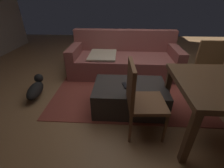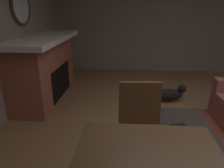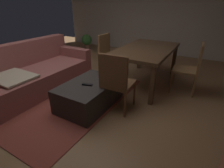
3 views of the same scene
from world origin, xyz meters
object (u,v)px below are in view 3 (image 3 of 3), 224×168
(ottoman_coffee_table, at_px, (90,94))
(tv_remote, at_px, (87,84))
(dining_chair_south, at_px, (192,66))
(dining_chair_west, at_px, (116,80))
(potted_plant, at_px, (87,41))
(dining_chair_north, at_px, (108,53))
(couch, at_px, (32,75))
(dining_table, at_px, (146,52))

(ottoman_coffee_table, bearing_deg, tv_remote, -163.05)
(dining_chair_south, height_order, dining_chair_west, same)
(ottoman_coffee_table, relative_size, potted_plant, 1.94)
(dining_chair_south, bearing_deg, dining_chair_north, 90.19)
(ottoman_coffee_table, bearing_deg, dining_chair_south, -44.96)
(ottoman_coffee_table, relative_size, tv_remote, 6.58)
(potted_plant, bearing_deg, dining_chair_south, -114.06)
(ottoman_coffee_table, height_order, dining_chair_south, dining_chair_south)
(potted_plant, bearing_deg, dining_chair_north, -130.82)
(dining_chair_south, xyz_separation_m, potted_plant, (1.63, 3.66, -0.21))
(tv_remote, distance_m, dining_chair_north, 1.47)
(ottoman_coffee_table, height_order, potted_plant, potted_plant)
(tv_remote, bearing_deg, couch, 75.80)
(couch, height_order, potted_plant, couch)
(dining_chair_west, bearing_deg, dining_table, 0.26)
(ottoman_coffee_table, relative_size, dining_chair_west, 1.13)
(couch, height_order, ottoman_coffee_table, couch)
(dining_chair_west, xyz_separation_m, potted_plant, (2.88, 2.78, -0.21))
(ottoman_coffee_table, xyz_separation_m, dining_chair_west, (0.08, -0.45, 0.32))
(tv_remote, bearing_deg, ottoman_coffee_table, 2.66)
(ottoman_coffee_table, relative_size, dining_chair_north, 1.13)
(ottoman_coffee_table, distance_m, potted_plant, 3.77)
(dining_chair_north, xyz_separation_m, dining_chair_west, (-1.24, -0.89, 0.00))
(tv_remote, distance_m, dining_table, 1.47)
(dining_chair_west, bearing_deg, dining_chair_north, 35.60)
(dining_table, bearing_deg, dining_chair_south, -89.54)
(dining_chair_north, height_order, dining_chair_south, same)
(dining_table, bearing_deg, dining_chair_north, 89.93)
(ottoman_coffee_table, bearing_deg, potted_plant, 38.33)
(ottoman_coffee_table, xyz_separation_m, dining_chair_north, (1.32, 0.44, 0.32))
(dining_table, distance_m, potted_plant, 3.25)
(dining_table, distance_m, dining_chair_west, 1.24)
(potted_plant, bearing_deg, couch, -161.15)
(dining_chair_north, distance_m, dining_chair_west, 1.52)
(dining_chair_south, bearing_deg, potted_plant, 65.94)
(couch, distance_m, tv_remote, 1.33)
(couch, distance_m, potted_plant, 3.20)
(ottoman_coffee_table, xyz_separation_m, dining_table, (1.32, -0.44, 0.47))
(couch, xyz_separation_m, dining_table, (1.39, -1.74, 0.36))
(ottoman_coffee_table, distance_m, tv_remote, 0.23)
(dining_chair_south, bearing_deg, tv_remote, 137.08)
(tv_remote, distance_m, dining_chair_south, 1.91)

